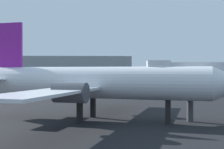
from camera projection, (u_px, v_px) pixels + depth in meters
The scene contains 2 objects.
airplane_at_gate at pixel (94, 83), 34.23m from camera, with size 31.30×32.17×11.21m.
terminal_building at pixel (56, 70), 142.71m from camera, with size 67.15×23.13×11.89m, color #999EA3.
Camera 1 is at (-0.18, -8.88, 5.45)m, focal length 49.83 mm.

